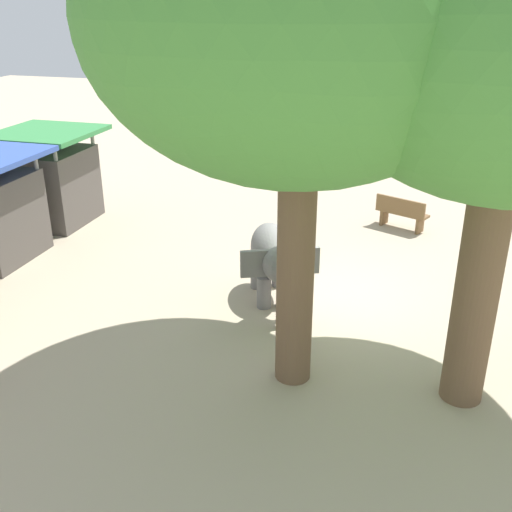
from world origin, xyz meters
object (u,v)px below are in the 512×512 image
elephant (274,257)px  shade_tree_main (303,15)px  wooden_bench (401,212)px  market_stall_green (53,182)px  person_handler (297,213)px

elephant → shade_tree_main: shade_tree_main is taller
elephant → wooden_bench: (4.95, -2.25, -0.52)m
wooden_bench → market_stall_green: market_stall_green is taller
elephant → market_stall_green: 7.54m
wooden_bench → market_stall_green: size_ratio=0.57×
elephant → shade_tree_main: 5.27m
person_handler → market_stall_green: 6.80m
person_handler → wooden_bench: size_ratio=1.12×
elephant → person_handler: person_handler is taller
market_stall_green → elephant: bearing=-113.1°
elephant → market_stall_green: size_ratio=0.88×
person_handler → shade_tree_main: shade_tree_main is taller
person_handler → market_stall_green: (0.14, 6.80, 0.19)m
shade_tree_main → market_stall_green: 10.55m
shade_tree_main → market_stall_green: shade_tree_main is taller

